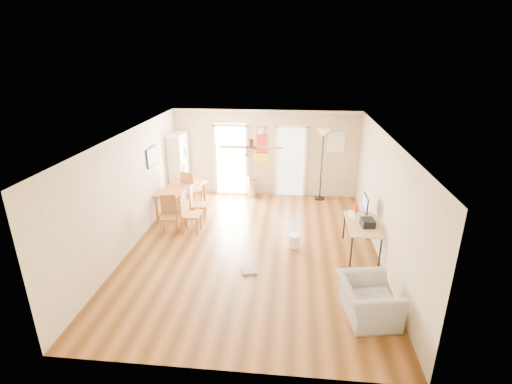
# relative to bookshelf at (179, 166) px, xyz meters

# --- Properties ---
(floor) EXTENTS (7.00, 7.00, 0.00)m
(floor) POSITION_rel_bookshelf_xyz_m (2.54, -2.96, -0.97)
(floor) COLOR brown
(floor) RESTS_ON ground
(ceiling) EXTENTS (5.50, 7.00, 0.00)m
(ceiling) POSITION_rel_bookshelf_xyz_m (2.54, -2.96, 1.63)
(ceiling) COLOR silver
(ceiling) RESTS_ON floor
(wall_back) EXTENTS (5.50, 0.04, 2.60)m
(wall_back) POSITION_rel_bookshelf_xyz_m (2.54, 0.54, 0.33)
(wall_back) COLOR beige
(wall_back) RESTS_ON floor
(wall_front) EXTENTS (5.50, 0.04, 2.60)m
(wall_front) POSITION_rel_bookshelf_xyz_m (2.54, -6.46, 0.33)
(wall_front) COLOR beige
(wall_front) RESTS_ON floor
(wall_left) EXTENTS (0.04, 7.00, 2.60)m
(wall_left) POSITION_rel_bookshelf_xyz_m (-0.21, -2.96, 0.33)
(wall_left) COLOR beige
(wall_left) RESTS_ON floor
(wall_right) EXTENTS (0.04, 7.00, 2.60)m
(wall_right) POSITION_rel_bookshelf_xyz_m (5.29, -2.96, 0.33)
(wall_right) COLOR beige
(wall_right) RESTS_ON floor
(crown_molding) EXTENTS (5.50, 7.00, 0.08)m
(crown_molding) POSITION_rel_bookshelf_xyz_m (2.54, -2.96, 1.59)
(crown_molding) COLOR white
(crown_molding) RESTS_ON wall_back
(kitchen_doorway) EXTENTS (0.90, 0.10, 2.10)m
(kitchen_doorway) POSITION_rel_bookshelf_xyz_m (1.49, 0.53, 0.08)
(kitchen_doorway) COLOR white
(kitchen_doorway) RESTS_ON wall_back
(bathroom_doorway) EXTENTS (0.80, 0.10, 2.10)m
(bathroom_doorway) POSITION_rel_bookshelf_xyz_m (3.29, 0.53, 0.08)
(bathroom_doorway) COLOR white
(bathroom_doorway) RESTS_ON wall_back
(wall_decal) EXTENTS (0.46, 0.03, 1.10)m
(wall_decal) POSITION_rel_bookshelf_xyz_m (2.41, 0.52, 0.58)
(wall_decal) COLOR red
(wall_decal) RESTS_ON wall_back
(ac_grille) EXTENTS (0.50, 0.04, 0.60)m
(ac_grille) POSITION_rel_bookshelf_xyz_m (4.59, 0.51, 0.73)
(ac_grille) COLOR white
(ac_grille) RESTS_ON wall_back
(framed_poster) EXTENTS (0.04, 0.66, 0.48)m
(framed_poster) POSITION_rel_bookshelf_xyz_m (-0.19, -1.56, 0.73)
(framed_poster) COLOR black
(framed_poster) RESTS_ON wall_left
(ceiling_fan) EXTENTS (1.24, 1.24, 0.20)m
(ceiling_fan) POSITION_rel_bookshelf_xyz_m (2.54, -3.26, 1.46)
(ceiling_fan) COLOR #593819
(ceiling_fan) RESTS_ON ceiling
(bookshelf) EXTENTS (0.46, 0.91, 1.95)m
(bookshelf) POSITION_rel_bookshelf_xyz_m (0.00, 0.00, 0.00)
(bookshelf) COLOR white
(bookshelf) RESTS_ON floor
(dining_table) EXTENTS (1.10, 1.61, 0.75)m
(dining_table) POSITION_rel_bookshelf_xyz_m (0.39, -1.17, -0.60)
(dining_table) COLOR #9B5A32
(dining_table) RESTS_ON floor
(dining_chair_right_a) EXTENTS (0.42, 0.42, 0.94)m
(dining_chair_right_a) POSITION_rel_bookshelf_xyz_m (0.94, -1.55, -0.50)
(dining_chair_right_a) COLOR #A25F34
(dining_chair_right_a) RESTS_ON floor
(dining_chair_right_b) EXTENTS (0.43, 0.43, 1.03)m
(dining_chair_right_b) POSITION_rel_bookshelf_xyz_m (0.94, -2.27, -0.46)
(dining_chair_right_b) COLOR #AC7C37
(dining_chair_right_b) RESTS_ON floor
(dining_chair_near) EXTENTS (0.44, 0.44, 0.92)m
(dining_chair_near) POSITION_rel_bookshelf_xyz_m (0.39, -2.35, -0.52)
(dining_chair_near) COLOR #A06933
(dining_chair_near) RESTS_ON floor
(dining_chair_far) EXTENTS (0.55, 0.55, 1.04)m
(dining_chair_far) POSITION_rel_bookshelf_xyz_m (0.52, -0.58, -0.45)
(dining_chair_far) COLOR #A66D35
(dining_chair_far) RESTS_ON floor
(trash_can) EXTENTS (0.31, 0.31, 0.64)m
(trash_can) POSITION_rel_bookshelf_xyz_m (2.16, 0.27, -0.66)
(trash_can) COLOR #AEAEB0
(trash_can) RESTS_ON floor
(torchiere_lamp) EXTENTS (0.48, 0.48, 2.12)m
(torchiere_lamp) POSITION_rel_bookshelf_xyz_m (4.20, 0.28, 0.08)
(torchiere_lamp) COLOR black
(torchiere_lamp) RESTS_ON floor
(computer_desk) EXTENTS (0.66, 1.32, 0.71)m
(computer_desk) POSITION_rel_bookshelf_xyz_m (4.91, -2.87, -0.62)
(computer_desk) COLOR tan
(computer_desk) RESTS_ON floor
(imac) EXTENTS (0.14, 0.54, 0.50)m
(imac) POSITION_rel_bookshelf_xyz_m (5.01, -2.47, -0.02)
(imac) COLOR black
(imac) RESTS_ON computer_desk
(keyboard) EXTENTS (0.20, 0.46, 0.02)m
(keyboard) POSITION_rel_bookshelf_xyz_m (4.74, -2.43, -0.26)
(keyboard) COLOR silver
(keyboard) RESTS_ON computer_desk
(printer) EXTENTS (0.30, 0.34, 0.16)m
(printer) POSITION_rel_bookshelf_xyz_m (4.99, -3.00, -0.19)
(printer) COLOR black
(printer) RESTS_ON computer_desk
(orange_bottle) EXTENTS (0.09, 0.09, 0.24)m
(orange_bottle) POSITION_rel_bookshelf_xyz_m (4.84, -2.25, -0.15)
(orange_bottle) COLOR red
(orange_bottle) RESTS_ON computer_desk
(wastebasket_a) EXTENTS (0.27, 0.27, 0.30)m
(wastebasket_a) POSITION_rel_bookshelf_xyz_m (3.45, -2.77, -0.83)
(wastebasket_a) COLOR white
(wastebasket_a) RESTS_ON floor
(floor_cloth) EXTENTS (0.35, 0.31, 0.04)m
(floor_cloth) POSITION_rel_bookshelf_xyz_m (2.55, -3.93, -0.95)
(floor_cloth) COLOR gray
(floor_cloth) RESTS_ON floor
(armchair) EXTENTS (1.04, 1.15, 0.66)m
(armchair) POSITION_rel_bookshelf_xyz_m (4.69, -5.08, -0.65)
(armchair) COLOR #A0A09B
(armchair) RESTS_ON floor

